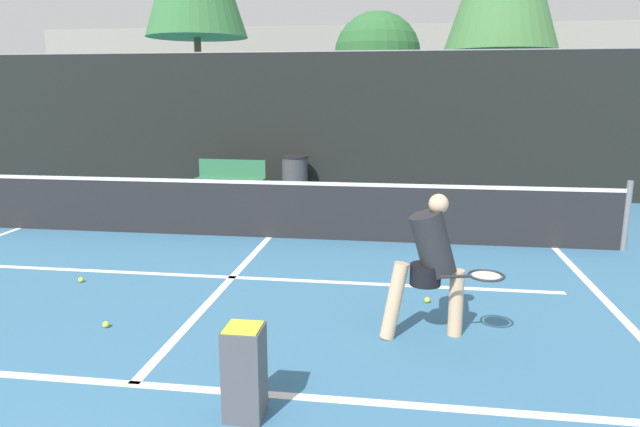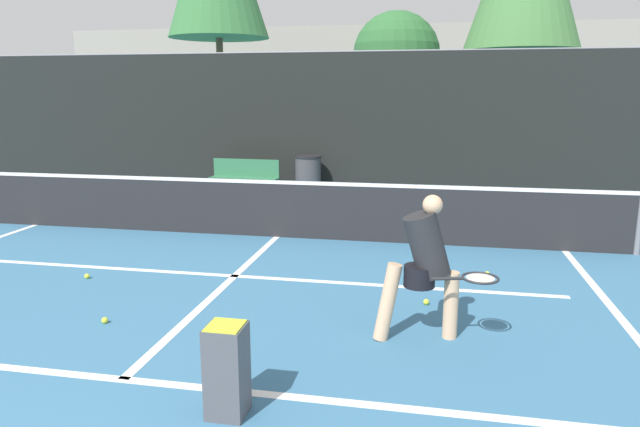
# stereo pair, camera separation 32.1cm
# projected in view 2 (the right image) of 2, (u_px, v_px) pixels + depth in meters

# --- Properties ---
(court_baseline_near) EXTENTS (11.00, 0.10, 0.01)m
(court_baseline_near) POSITION_uv_depth(u_px,v_px,m) (123.00, 379.00, 4.77)
(court_baseline_near) COLOR white
(court_baseline_near) RESTS_ON ground
(court_service_line) EXTENTS (8.25, 0.10, 0.01)m
(court_service_line) POSITION_uv_depth(u_px,v_px,m) (235.00, 276.00, 7.44)
(court_service_line) COLOR white
(court_service_line) RESTS_ON ground
(court_center_mark) EXTENTS (0.10, 4.89, 0.01)m
(court_center_mark) POSITION_uv_depth(u_px,v_px,m) (225.00, 284.00, 7.11)
(court_center_mark) COLOR white
(court_center_mark) RESTS_ON ground
(court_sideline_right) EXTENTS (0.10, 5.89, 0.01)m
(court_sideline_right) POSITION_uv_depth(u_px,v_px,m) (614.00, 310.00, 6.27)
(court_sideline_right) COLOR white
(court_sideline_right) RESTS_ON ground
(net) EXTENTS (11.09, 0.09, 1.07)m
(net) POSITION_uv_depth(u_px,v_px,m) (276.00, 207.00, 9.35)
(net) COLOR slate
(net) RESTS_ON ground
(fence_back) EXTENTS (24.00, 0.06, 3.25)m
(fence_back) POSITION_uv_depth(u_px,v_px,m) (322.00, 125.00, 13.00)
(fence_back) COLOR black
(fence_back) RESTS_ON ground
(player_practicing) EXTENTS (1.20, 0.50, 1.43)m
(player_practicing) POSITION_uv_depth(u_px,v_px,m) (425.00, 263.00, 5.41)
(player_practicing) COLOR #DBAD84
(player_practicing) RESTS_ON ground
(tennis_ball_scattered_0) EXTENTS (0.07, 0.07, 0.07)m
(tennis_ball_scattered_0) POSITION_uv_depth(u_px,v_px,m) (426.00, 302.00, 6.44)
(tennis_ball_scattered_0) COLOR #D1E033
(tennis_ball_scattered_0) RESTS_ON ground
(tennis_ball_scattered_1) EXTENTS (0.07, 0.07, 0.07)m
(tennis_ball_scattered_1) POSITION_uv_depth(u_px,v_px,m) (487.00, 274.00, 7.43)
(tennis_ball_scattered_1) COLOR #D1E033
(tennis_ball_scattered_1) RESTS_ON ground
(tennis_ball_scattered_5) EXTENTS (0.07, 0.07, 0.07)m
(tennis_ball_scattered_5) POSITION_uv_depth(u_px,v_px,m) (87.00, 276.00, 7.34)
(tennis_ball_scattered_5) COLOR #D1E033
(tennis_ball_scattered_5) RESTS_ON ground
(tennis_ball_scattered_7) EXTENTS (0.07, 0.07, 0.07)m
(tennis_ball_scattered_7) POSITION_uv_depth(u_px,v_px,m) (105.00, 320.00, 5.92)
(tennis_ball_scattered_7) COLOR #D1E033
(tennis_ball_scattered_7) RESTS_ON ground
(ball_hopper) EXTENTS (0.28, 0.28, 0.71)m
(ball_hopper) POSITION_uv_depth(u_px,v_px,m) (227.00, 368.00, 4.19)
(ball_hopper) COLOR #4C4C51
(ball_hopper) RESTS_ON ground
(courtside_bench) EXTENTS (1.59, 0.45, 0.86)m
(courtside_bench) POSITION_uv_depth(u_px,v_px,m) (245.00, 177.00, 12.92)
(courtside_bench) COLOR #33724C
(courtside_bench) RESTS_ON ground
(trash_bin) EXTENTS (0.60, 0.60, 0.96)m
(trash_bin) POSITION_uv_depth(u_px,v_px,m) (308.00, 177.00, 12.83)
(trash_bin) COLOR #3F3F42
(trash_bin) RESTS_ON ground
(parked_car) EXTENTS (1.70, 4.07, 1.36)m
(parked_car) POSITION_uv_depth(u_px,v_px,m) (287.00, 156.00, 16.08)
(parked_car) COLOR black
(parked_car) RESTS_ON ground
(tree_east) EXTENTS (2.77, 2.77, 4.87)m
(tree_east) POSITION_uv_depth(u_px,v_px,m) (396.00, 56.00, 18.16)
(tree_east) COLOR brown
(tree_east) RESTS_ON ground
(building_far) EXTENTS (36.00, 2.40, 5.78)m
(building_far) POSITION_uv_depth(u_px,v_px,m) (388.00, 82.00, 31.07)
(building_far) COLOR gray
(building_far) RESTS_ON ground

